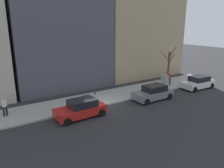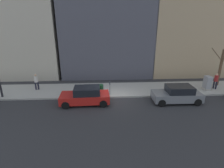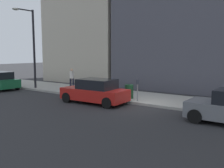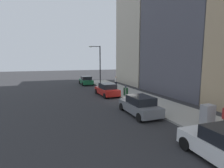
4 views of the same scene
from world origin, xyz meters
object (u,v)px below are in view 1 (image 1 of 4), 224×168
parked_car_white (198,82)px  pedestrian_near_meter (169,78)px  parked_car_grey (153,93)px  parked_car_red (81,109)px  bare_tree (169,66)px  utility_box (165,81)px  trash_bin (84,101)px  pedestrian_midblock (4,105)px  parking_meter (95,97)px

parked_car_white → pedestrian_near_meter: 3.41m
parked_car_grey → pedestrian_near_meter: 5.81m
parked_car_red → bare_tree: (3.61, -14.21, 1.56)m
utility_box → trash_bin: utility_box is taller
parked_car_grey → trash_bin: bearing=73.9°
parked_car_grey → trash_bin: size_ratio=4.68×
bare_tree → trash_bin: (-1.68, 12.92, -1.70)m
parked_car_grey → bare_tree: bearing=-58.3°
utility_box → pedestrian_midblock: pedestrian_midblock is taller
parked_car_red → utility_box: 12.47m
bare_tree → trash_bin: bearing=97.4°
parking_meter → bare_tree: 12.30m
pedestrian_near_meter → pedestrian_midblock: 18.56m
utility_box → bare_tree: bearing=-56.9°
parking_meter → trash_bin: parking_meter is taller
parked_car_red → pedestrian_near_meter: bearing=-81.2°
parking_meter → trash_bin: (0.45, 0.89, -0.38)m
parked_car_white → pedestrian_midblock: bearing=82.9°
parked_car_grey → trash_bin: parked_car_grey is taller
parking_meter → pedestrian_midblock: (1.85, 7.46, 0.11)m
parked_car_red → pedestrian_midblock: 6.27m
trash_bin → pedestrian_near_meter: pedestrian_near_meter is taller
bare_tree → trash_bin: size_ratio=5.21×
pedestrian_near_meter → utility_box: bearing=-111.4°
parked_car_grey → parking_meter: bearing=75.6°
utility_box → pedestrian_near_meter: size_ratio=0.86×
trash_bin → parked_car_grey: bearing=-106.6°
utility_box → parking_meter: bearing=94.8°
pedestrian_midblock → utility_box: bearing=-24.9°
parked_car_grey → parking_meter: size_ratio=3.12×
utility_box → pedestrian_near_meter: (0.21, -1.00, 0.24)m
parked_car_grey → pedestrian_midblock: size_ratio=2.54×
parked_car_grey → bare_tree: bare_tree is taller
trash_bin → pedestrian_midblock: 6.74m
pedestrian_midblock → pedestrian_near_meter: bearing=-24.1°
parked_car_white → parked_car_grey: 7.33m
parking_meter → parked_car_grey: bearing=-104.9°
parking_meter → pedestrian_near_meter: 11.13m
parked_car_grey → pedestrian_midblock: bearing=76.2°
parked_car_grey → utility_box: 4.83m
parked_car_red → pedestrian_midblock: (3.34, 5.29, 0.35)m
parked_car_white → parked_car_grey: bearing=92.4°
bare_tree → pedestrian_near_meter: bearing=138.1°
utility_box → parked_car_grey: bearing=120.2°
utility_box → pedestrian_near_meter: 1.05m
parking_meter → pedestrian_near_meter: pedestrian_near_meter is taller
parked_car_red → parking_meter: (1.49, -2.17, 0.24)m
parked_car_red → trash_bin: parked_car_red is taller
utility_box → bare_tree: (1.28, -1.96, 1.45)m
parked_car_white → bare_tree: size_ratio=0.91×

